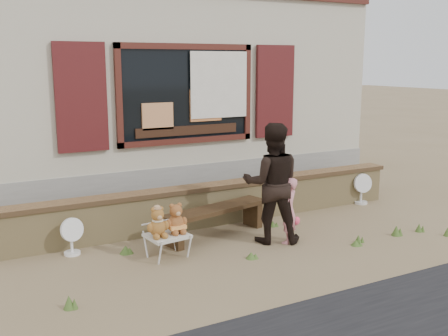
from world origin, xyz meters
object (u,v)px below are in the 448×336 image
bench (216,215)px  folding_chair (167,236)px  teddy_bear_right (176,218)px  adult (272,183)px  child (289,211)px  teddy_bear_left (157,221)px

bench → folding_chair: 1.09m
folding_chair → teddy_bear_right: (0.14, 0.02, 0.24)m
bench → folding_chair: bench is taller
folding_chair → adult: 1.70m
folding_chair → child: bearing=-16.4°
teddy_bear_right → adult: adult is taller
teddy_bear_right → adult: size_ratio=0.24×
bench → folding_chair: size_ratio=3.13×
folding_chair → adult: size_ratio=0.33×
teddy_bear_right → child: 1.67m
bench → adult: bearing=-56.9°
folding_chair → child: child is taller
teddy_bear_right → adult: bearing=-12.6°
teddy_bear_left → teddy_bear_right: 0.28m
bench → adult: size_ratio=1.04×
bench → teddy_bear_left: size_ratio=4.39×
teddy_bear_left → adult: bearing=-10.6°
teddy_bear_right → bench: bearing=20.8°
teddy_bear_right → child: bearing=-17.7°
adult → child: bearing=165.6°
teddy_bear_left → teddy_bear_right: bearing=-0.0°
folding_chair → teddy_bear_right: size_ratio=1.38×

